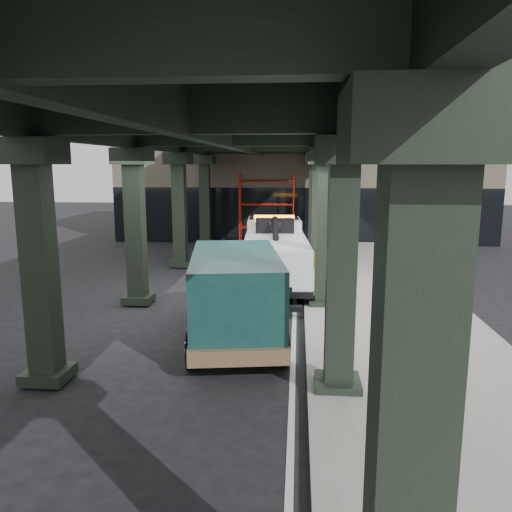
% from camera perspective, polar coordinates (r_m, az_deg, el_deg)
% --- Properties ---
extents(ground, '(90.00, 90.00, 0.00)m').
position_cam_1_polar(ground, '(14.26, -2.54, -7.99)').
color(ground, black).
rests_on(ground, ground).
extents(sidewalk, '(5.00, 40.00, 0.15)m').
position_cam_1_polar(sidewalk, '(16.27, 14.40, -5.70)').
color(sidewalk, gray).
rests_on(sidewalk, ground).
extents(lane_stripe, '(0.12, 38.00, 0.01)m').
position_cam_1_polar(lane_stripe, '(16.05, 4.44, -5.86)').
color(lane_stripe, silver).
rests_on(lane_stripe, ground).
extents(viaduct, '(7.40, 32.00, 6.40)m').
position_cam_1_polar(viaduct, '(15.59, -3.24, 13.94)').
color(viaduct, black).
rests_on(viaduct, ground).
extents(building, '(22.00, 10.00, 8.00)m').
position_cam_1_polar(building, '(33.42, 5.32, 9.52)').
color(building, '#C6B793').
rests_on(building, ground).
extents(scaffolding, '(3.08, 0.88, 4.00)m').
position_cam_1_polar(scaffolding, '(28.21, 1.24, 5.56)').
color(scaffolding, '#A8190D').
rests_on(scaffolding, ground).
extents(tow_truck, '(2.72, 7.93, 2.56)m').
position_cam_1_polar(tow_truck, '(19.15, 2.16, 0.64)').
color(tow_truck, black).
rests_on(tow_truck, ground).
extents(towed_van, '(3.04, 6.00, 2.33)m').
position_cam_1_polar(towed_van, '(12.86, -2.42, -4.22)').
color(towed_van, '#103A36').
rests_on(towed_van, ground).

